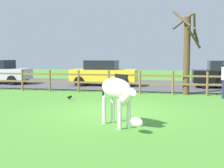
{
  "coord_description": "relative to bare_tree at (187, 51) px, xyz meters",
  "views": [
    {
      "loc": [
        2.2,
        -10.16,
        1.9
      ],
      "look_at": [
        -0.2,
        0.58,
        0.88
      ],
      "focal_mm": 49.33,
      "sensor_mm": 36.0,
      "label": 1
    }
  ],
  "objects": [
    {
      "name": "ground_plane",
      "position": [
        -2.49,
        -5.16,
        -2.09
      ],
      "size": [
        60.0,
        60.0,
        0.0
      ],
      "primitive_type": "plane",
      "color": "#47842D"
    },
    {
      "name": "parking_asphalt",
      "position": [
        -2.49,
        4.14,
        -2.07
      ],
      "size": [
        28.0,
        7.4,
        0.05
      ],
      "primitive_type": "cube",
      "color": "#47474C",
      "rests_on": "ground_plane"
    },
    {
      "name": "paddock_fence",
      "position": [
        -3.05,
        -0.16,
        -1.44
      ],
      "size": [
        20.99,
        0.11,
        1.14
      ],
      "color": "brown",
      "rests_on": "ground_plane"
    },
    {
      "name": "bare_tree",
      "position": [
        0.0,
        0.0,
        0.0
      ],
      "size": [
        1.4,
        1.48,
        4.05
      ],
      "color": "#513A23",
      "rests_on": "ground_plane"
    },
    {
      "name": "zebra",
      "position": [
        -1.91,
        -7.36,
        -1.17
      ],
      "size": [
        1.49,
        1.52,
        1.41
      ],
      "color": "white",
      "rests_on": "ground_plane"
    },
    {
      "name": "crow_on_grass",
      "position": [
        -4.9,
        -3.01,
        -1.97
      ],
      "size": [
        0.21,
        0.1,
        0.2
      ],
      "color": "black",
      "rests_on": "ground_plane"
    },
    {
      "name": "parked_car_yellow",
      "position": [
        -4.94,
        3.09,
        -1.25
      ],
      "size": [
        4.04,
        1.97,
        1.56
      ],
      "color": "yellow",
      "rests_on": "parking_asphalt"
    }
  ]
}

